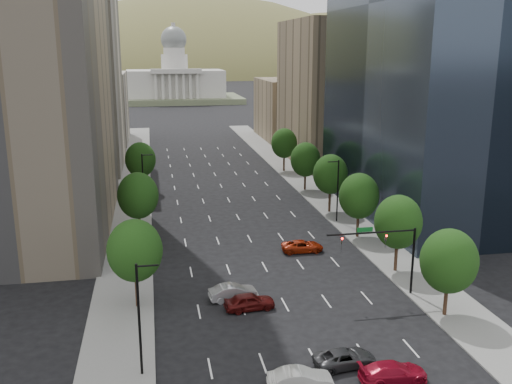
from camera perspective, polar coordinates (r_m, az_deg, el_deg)
sidewalk_left at (r=83.03m, az=-12.47°, el=-2.98°), size 6.00×200.00×0.15m
sidewalk_right at (r=87.40m, az=8.27°, el=-1.92°), size 6.00×200.00×0.15m
midrise_cream_left at (r=123.28m, az=-16.83°, el=10.52°), size 14.00×30.00×35.00m
filler_left at (r=156.68m, az=-15.37°, el=8.14°), size 14.00×26.00×18.00m
tower_glass_right at (r=86.46m, az=16.39°, el=17.55°), size 16.00×38.00×60.00m
parking_tan_right at (r=125.35m, az=6.80°, el=9.92°), size 14.00×30.00×30.00m
filler_right at (r=157.67m, az=3.16°, el=8.29°), size 14.00×26.00×16.00m
tree_right_0 at (r=54.76m, az=18.75°, el=-6.56°), size 5.20×5.20×8.39m
tree_right_1 at (r=63.90m, az=14.03°, el=-2.93°), size 5.20×5.20×8.75m
tree_right_2 at (r=74.58m, az=10.26°, el=-0.40°), size 5.20×5.20×8.61m
tree_right_3 at (r=85.52m, az=7.46°, el=1.77°), size 5.20×5.20×8.89m
tree_right_4 at (r=98.74m, az=4.97°, el=3.25°), size 5.20×5.20×8.46m
tree_right_5 at (r=113.95m, az=2.84°, el=4.89°), size 5.20×5.20×8.75m
tree_left_0 at (r=54.61m, az=-12.03°, el=-5.75°), size 5.20×5.20×8.75m
tree_left_1 at (r=73.70m, az=-11.72°, el=-0.36°), size 5.20×5.20×8.97m
tree_left_2 at (r=99.15m, az=-11.49°, el=3.19°), size 5.20×5.20×8.68m
streetlight_rn at (r=80.96m, az=8.13°, el=0.28°), size 1.70×0.20×9.00m
streetlight_ls at (r=43.87m, az=-11.54°, el=-12.12°), size 1.70×0.20×9.00m
streetlight_ln at (r=86.59m, az=-11.18°, el=1.06°), size 1.70×0.20×9.00m
traffic_signal at (r=57.50m, az=13.29°, el=-5.41°), size 9.12×0.40×7.38m
capitol at (r=269.83m, az=-8.09°, el=10.73°), size 60.00×40.00×35.20m
foothills at (r=623.64m, az=-6.24°, el=8.38°), size 720.00×413.00×263.00m
car_white at (r=43.51m, az=4.46°, el=-18.21°), size 4.88×1.95×1.58m
car_dkgrey at (r=46.65m, az=8.85°, el=-16.09°), size 5.16×2.84×1.37m
car_red_near at (r=45.46m, az=13.56°, el=-17.12°), size 5.18×2.12×1.50m
car_maroon at (r=54.87m, az=-0.65°, el=-10.90°), size 4.97×2.41×1.64m
car_silver at (r=56.93m, az=-2.31°, el=-9.98°), size 4.95×2.22×1.58m
car_red_far at (r=69.85m, az=4.66°, el=-5.42°), size 5.13×2.45×1.41m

